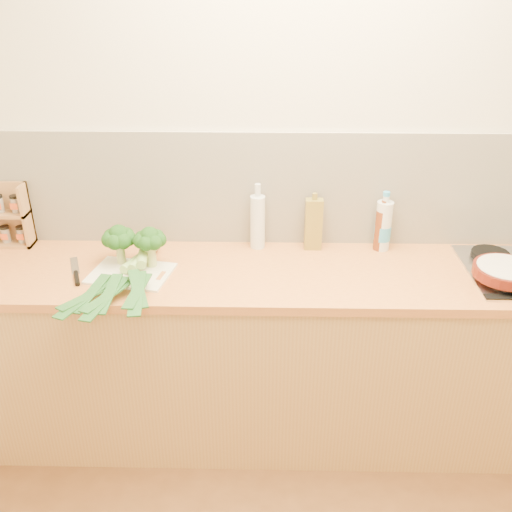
{
  "coord_description": "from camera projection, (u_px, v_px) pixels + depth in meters",
  "views": [
    {
      "loc": [
        -0.15,
        -1.01,
        2.1
      ],
      "look_at": [
        -0.19,
        1.1,
        1.02
      ],
      "focal_mm": 40.0,
      "sensor_mm": 36.0,
      "label": 1
    }
  ],
  "objects": [
    {
      "name": "chefs_knife",
      "position": [
        76.0,
        275.0,
        2.46
      ],
      "size": [
        0.12,
        0.27,
        0.02
      ],
      "rotation": [
        0.0,
        0.0,
        0.36
      ],
      "color": "silver",
      "rests_on": "counter"
    },
    {
      "name": "broccoli_left",
      "position": [
        119.0,
        238.0,
        2.5
      ],
      "size": [
        0.15,
        0.15,
        0.18
      ],
      "color": "#A5B268",
      "rests_on": "chopping_board"
    },
    {
      "name": "broccoli_right",
      "position": [
        150.0,
        240.0,
        2.48
      ],
      "size": [
        0.14,
        0.14,
        0.19
      ],
      "color": "#A5B268",
      "rests_on": "chopping_board"
    },
    {
      "name": "leek_mid",
      "position": [
        131.0,
        270.0,
        2.41
      ],
      "size": [
        0.2,
        0.66,
        0.04
      ],
      "rotation": [
        0.0,
        0.0,
        -0.21
      ],
      "color": "white",
      "rests_on": "chopping_board"
    },
    {
      "name": "water_bottle",
      "position": [
        383.0,
        227.0,
        2.66
      ],
      "size": [
        0.08,
        0.08,
        0.27
      ],
      "color": "silver",
      "rests_on": "counter"
    },
    {
      "name": "amber_bottle",
      "position": [
        382.0,
        229.0,
        2.66
      ],
      "size": [
        0.06,
        0.06,
        0.25
      ],
      "color": "#692F14",
      "rests_on": "counter"
    },
    {
      "name": "chopping_board",
      "position": [
        131.0,
        273.0,
        2.48
      ],
      "size": [
        0.38,
        0.31,
        0.01
      ],
      "primitive_type": "cube",
      "rotation": [
        0.0,
        0.0,
        -0.2
      ],
      "color": "beige",
      "rests_on": "counter"
    },
    {
      "name": "leek_front",
      "position": [
        124.0,
        269.0,
        2.45
      ],
      "size": [
        0.31,
        0.66,
        0.04
      ],
      "rotation": [
        0.0,
        0.0,
        -0.39
      ],
      "color": "white",
      "rests_on": "chopping_board"
    },
    {
      "name": "glass_bottle",
      "position": [
        258.0,
        221.0,
        2.67
      ],
      "size": [
        0.07,
        0.07,
        0.32
      ],
      "color": "silver",
      "rests_on": "counter"
    },
    {
      "name": "leek_back",
      "position": [
        141.0,
        268.0,
        2.39
      ],
      "size": [
        0.14,
        0.62,
        0.04
      ],
      "rotation": [
        0.0,
        0.0,
        0.13
      ],
      "color": "white",
      "rests_on": "chopping_board"
    },
    {
      "name": "spice_rack",
      "position": [
        4.0,
        218.0,
        2.7
      ],
      "size": [
        0.25,
        0.1,
        0.31
      ],
      "color": "#A07644",
      "rests_on": "counter"
    },
    {
      "name": "oil_tin",
      "position": [
        314.0,
        224.0,
        2.65
      ],
      "size": [
        0.08,
        0.05,
        0.28
      ],
      "color": "olive",
      "rests_on": "counter"
    },
    {
      "name": "counter",
      "position": [
        297.0,
        353.0,
        2.72
      ],
      "size": [
        3.2,
        0.62,
        0.9
      ],
      "color": "#B2894A",
      "rests_on": "ground"
    },
    {
      "name": "room_shell",
      "position": [
        299.0,
        190.0,
        2.65
      ],
      "size": [
        3.5,
        3.5,
        3.5
      ],
      "color": "beige",
      "rests_on": "ground"
    },
    {
      "name": "skillet",
      "position": [
        506.0,
        271.0,
        2.38
      ],
      "size": [
        0.38,
        0.27,
        0.05
      ],
      "rotation": [
        0.0,
        0.0,
        -0.28
      ],
      "color": "#55170E",
      "rests_on": "gas_hob"
    }
  ]
}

